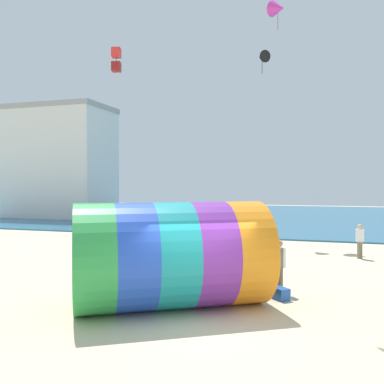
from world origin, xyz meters
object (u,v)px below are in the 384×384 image
Objects in this scene: cooler_box at (280,294)px; bystander_near_water at (360,241)px; kite_magenta_delta at (278,8)px; kite_red_box at (116,60)px; giant_inflatable_tube at (172,255)px; kite_handler at (279,266)px; kite_black_delta at (262,57)px.

bystander_near_water is at bearing 71.19° from cooler_box.
kite_red_box is at bearing -145.99° from kite_magenta_delta.
giant_inflatable_tube reaches higher than cooler_box.
kite_handler is at bearing -39.77° from kite_red_box.
cooler_box is at bearing -83.41° from kite_magenta_delta.
kite_black_delta is 18.35m from cooler_box.
giant_inflatable_tube is at bearing -137.90° from kite_handler.
kite_red_box is at bearing -147.81° from kite_black_delta.
kite_black_delta reaches higher than bystander_near_water.
kite_magenta_delta reaches higher than giant_inflatable_tube.
kite_magenta_delta is at bearing 96.49° from kite_handler.
kite_red_box is 0.72× the size of kite_magenta_delta.
bystander_near_water is at bearing -46.68° from kite_black_delta.
kite_red_box is (-10.25, 8.53, 9.84)m from kite_handler.
kite_magenta_delta is 16.25m from bystander_near_water.
kite_magenta_delta is (0.87, 0.94, 3.31)m from kite_black_delta.
giant_inflatable_tube is 3.07× the size of kite_magenta_delta.
kite_handler is 1.19× the size of kite_red_box.
kite_handler is 16.57m from kite_red_box.
cooler_box is at bearing 31.41° from giant_inflatable_tube.
kite_handler is 20.11m from kite_magenta_delta.
cooler_box is (2.88, 1.76, -1.33)m from giant_inflatable_tube.
kite_handler is 3.33× the size of cooler_box.
kite_red_box reaches higher than bystander_near_water.
giant_inflatable_tube is 3.78× the size of bystander_near_water.
giant_inflatable_tube is at bearing -55.87° from kite_red_box.
kite_red_box is 9.19m from kite_black_delta.
cooler_box is (10.36, -9.27, -10.54)m from kite_red_box.
kite_black_delta is at bearing 133.32° from bystander_near_water.
kite_handler is 1.06× the size of bystander_near_water.
giant_inflatable_tube is at bearing -148.59° from cooler_box.
giant_inflatable_tube is 3.63m from cooler_box.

